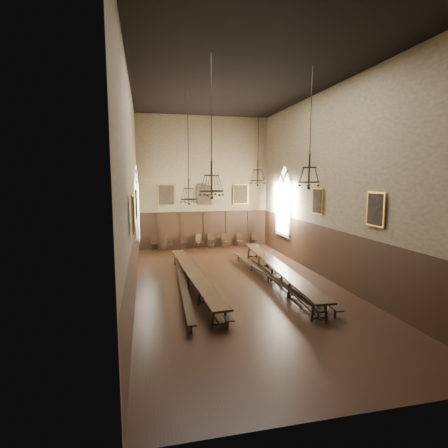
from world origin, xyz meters
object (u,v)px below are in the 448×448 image
object	(u,v)px
chair_6	(240,243)
chandelier_front_left	(212,182)
bench_left_outer	(182,284)
chair_0	(155,246)
bench_left_inner	(205,283)
chandelier_front_right	(309,175)
table_left	(194,280)
bench_right_inner	(268,277)
chair_4	(211,244)
chair_5	(225,244)
bench_right_outer	(291,278)
chair_7	(255,242)
chandelier_back_right	(258,175)
table_right	(276,273)
chair_3	(199,244)
chair_1	(169,246)
chair_2	(184,246)
chandelier_back_left	(189,192)

from	to	relation	value
chair_6	chandelier_front_left	xyz separation A→B (m)	(-4.20, -11.40, 4.44)
bench_left_outer	chair_0	xyz separation A→B (m)	(-0.93, 8.65, 0.03)
bench_left_inner	chandelier_front_right	size ratio (longest dim) A/B	2.04
bench_left_inner	table_left	bearing A→B (deg)	149.48
bench_right_inner	chair_4	world-z (taller)	chair_4
chair_5	bench_left_outer	bearing A→B (deg)	-119.52
bench_left_outer	chair_6	size ratio (longest dim) A/B	10.55
bench_right_outer	chandelier_front_right	bearing A→B (deg)	-97.65
chair_5	chair_7	bearing A→B (deg)	-4.22
chair_7	chandelier_back_right	world-z (taller)	chandelier_back_right
bench_left_outer	chair_4	world-z (taller)	chair_4
table_right	chair_3	world-z (taller)	chair_3
table_left	chandelier_front_right	world-z (taller)	chandelier_front_right
chair_1	chair_3	xyz separation A→B (m)	(2.05, 0.05, 0.05)
bench_left_inner	chandelier_back_right	xyz separation A→B (m)	(3.43, 3.18, 4.74)
chair_0	chair_6	bearing A→B (deg)	-3.73
bench_right_inner	chair_2	size ratio (longest dim) A/B	10.97
chair_7	chandelier_front_right	xyz separation A→B (m)	(-1.37, -10.88, 4.69)
bench_right_inner	bench_right_outer	size ratio (longest dim) A/B	1.05
chair_0	chandelier_front_right	size ratio (longest dim) A/B	0.23
table_left	chair_4	xyz separation A→B (m)	(2.38, 8.45, -0.08)
bench_left_outer	chair_4	size ratio (longest dim) A/B	9.82
bench_left_outer	chair_7	distance (m)	10.63
chandelier_back_right	chandelier_front_left	distance (m)	6.87
bench_right_inner	chair_2	world-z (taller)	chair_2
table_left	chair_5	xyz separation A→B (m)	(3.36, 8.48, -0.10)
bench_right_inner	chair_7	distance (m)	8.85
chair_0	chair_1	xyz separation A→B (m)	(0.96, -0.06, -0.05)
chair_6	chandelier_front_right	xyz separation A→B (m)	(-0.24, -10.83, 4.71)
chair_1	chair_0	bearing A→B (deg)	-165.85
bench_right_outer	chair_3	size ratio (longest dim) A/B	8.92
chair_2	chair_4	xyz separation A→B (m)	(1.91, 0.00, 0.03)
chair_5	chandelier_back_left	xyz separation A→B (m)	(-3.23, -6.04, 3.89)
bench_right_inner	chair_7	bearing A→B (deg)	76.09
chair_7	chair_2	bearing A→B (deg)	172.19
bench_right_inner	chandelier_front_left	xyz separation A→B (m)	(-3.19, -2.86, 4.44)
table_left	chandelier_back_right	distance (m)	6.70
bench_left_outer	bench_right_outer	bearing A→B (deg)	-1.77
table_left	chair_6	world-z (taller)	chair_6
chair_4	chandelier_back_left	world-z (taller)	chandelier_back_left
bench_left_outer	chair_7	bearing A→B (deg)	54.82
chandelier_front_right	table_left	bearing A→B (deg)	150.85
chandelier_back_left	chandelier_front_right	xyz separation A→B (m)	(4.10, -4.79, 0.83)
chair_0	chair_3	world-z (taller)	chair_0
chair_6	chandelier_back_left	world-z (taller)	chandelier_back_left
chair_4	chandelier_back_right	world-z (taller)	chandelier_back_right
table_right	bench_right_outer	size ratio (longest dim) A/B	1.17
chair_0	chandelier_back_left	world-z (taller)	chandelier_back_left
bench_right_inner	chandelier_back_right	world-z (taller)	chandelier_back_right
chair_3	chandelier_front_left	distance (m)	12.29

